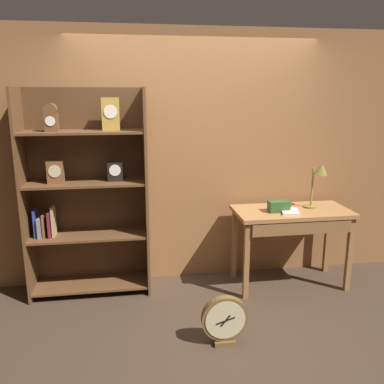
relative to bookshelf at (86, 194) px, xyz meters
name	(u,v)px	position (x,y,z in m)	size (l,w,h in m)	color
ground_plane	(218,338)	(1.10, -1.03, -1.01)	(10.00, 10.00, 0.00)	#3D2D21
back_wood_panel	(194,158)	(1.10, 0.21, 0.29)	(4.80, 0.05, 2.60)	brown
bookshelf	(86,194)	(0.00, 0.00, 0.00)	(1.16, 0.40, 2.02)	brown
workbench	(292,221)	(2.04, -0.20, -0.31)	(1.17, 0.57, 0.81)	#9E6B3D
desk_lamp	(319,177)	(2.31, -0.16, 0.13)	(0.20, 0.20, 0.48)	olive
toolbox_small	(279,206)	(1.88, -0.22, -0.14)	(0.20, 0.12, 0.11)	#2D5123
open_repair_manual	(290,212)	(1.98, -0.28, -0.18)	(0.16, 0.22, 0.03)	silver
round_clock_large	(224,320)	(1.13, -1.11, -0.80)	(0.37, 0.11, 0.41)	brown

